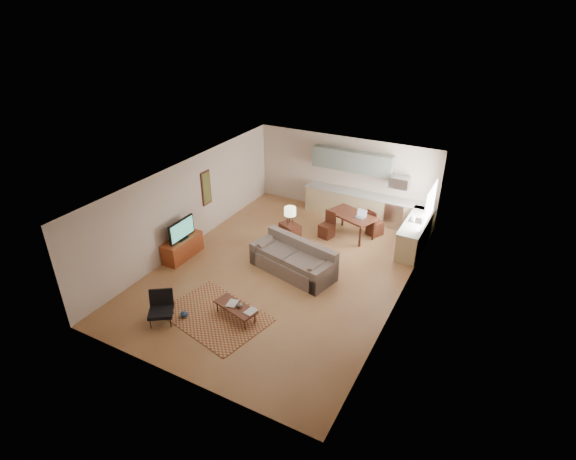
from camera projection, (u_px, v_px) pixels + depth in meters
The scene contains 25 objects.
room at pixel (283, 228), 12.08m from camera, with size 9.00×9.00×9.00m.
kitchen_counter_back at pixel (364, 206), 15.39m from camera, with size 4.26×0.64×0.92m, color tan, non-canonical shape.
kitchen_counter_right at pixel (415, 234), 13.63m from camera, with size 0.64×2.26×0.92m, color tan, non-canonical shape.
kitchen_range at pixel (396, 213), 14.94m from camera, with size 0.62×0.62×0.90m, color #A5A8AD.
kitchen_microwave at pixel (400, 182), 14.43m from camera, with size 0.62×0.40×0.35m, color #A5A8AD.
upper_cabinets at pixel (352, 161), 15.05m from camera, with size 2.80×0.34×0.70m, color slate.
window_right at pixel (430, 204), 12.99m from camera, with size 0.02×1.40×1.05m, color white.
wall_art_left at pixel (206, 188), 14.02m from camera, with size 0.06×0.42×1.10m, color olive, non-canonical shape.
triptych at pixel (342, 164), 15.42m from camera, with size 1.70×0.04×0.50m, color #FEE9CB, non-canonical shape.
rug at pixel (215, 316), 10.93m from camera, with size 2.47×1.71×0.02m, color brown.
sofa at pixel (293, 258), 12.44m from camera, with size 2.54×1.11×0.89m, color #68574F, non-canonical shape.
coffee_table at pixel (236, 312), 10.80m from camera, with size 1.13×0.45×0.34m, color #4B2519, non-canonical shape.
book_a at pixel (228, 303), 10.82m from camera, with size 0.28×0.34×0.03m, color maroon.
book_b at pixel (247, 310), 10.59m from camera, with size 0.27×0.34×0.02m, color navy.
vase at pixel (239, 304), 10.66m from camera, with size 0.19×0.19×0.16m, color black.
armchair at pixel (161, 309), 10.58m from camera, with size 0.65×0.65×0.74m, color black, non-canonical shape.
tv_credenza at pixel (182, 248), 13.22m from camera, with size 0.51×1.34×0.62m, color maroon, non-canonical shape.
tv at pixel (181, 230), 12.91m from camera, with size 0.10×1.03×0.62m, color black, non-canonical shape.
console_table at pixel (290, 235), 13.80m from camera, with size 0.63×0.42×0.73m, color #391910, non-canonical shape.
table_lamp at pixel (290, 216), 13.49m from camera, with size 0.35×0.35×0.58m, color beige, non-canonical shape.
dining_table at pixel (351, 225), 14.34m from camera, with size 1.51×0.86×0.76m, color #391910, non-canonical shape.
dining_chair_near at pixel (327, 225), 14.24m from camera, with size 0.41×0.43×0.85m, color #391910, non-canonical shape.
dining_chair_far at pixel (375, 222), 14.39m from camera, with size 0.42×0.44×0.89m, color #391910, non-canonical shape.
laptop at pixel (360, 214), 13.90m from camera, with size 0.32×0.24×0.24m, color #A5A8AD, non-canonical shape.
soap_bottle at pixel (413, 218), 13.37m from camera, with size 0.09×0.10×0.19m, color #FEE9CB.
Camera 1 is at (5.13, -9.37, 7.00)m, focal length 28.00 mm.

